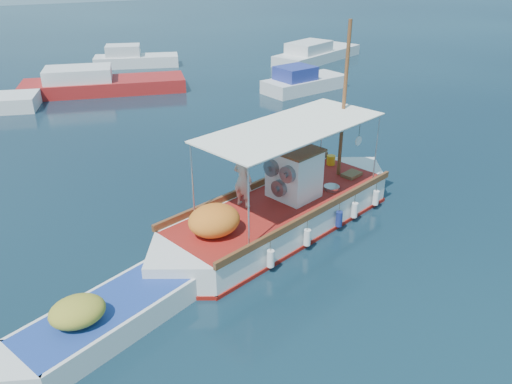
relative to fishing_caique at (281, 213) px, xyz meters
name	(u,v)px	position (x,y,z in m)	size (l,w,h in m)	color
ground	(274,240)	(-0.54, -0.59, -0.56)	(160.00, 160.00, 0.00)	black
fishing_caique	(281,213)	(0.00, 0.00, 0.00)	(9.87, 5.13, 6.35)	white
dinghy	(108,319)	(-5.92, -2.35, -0.25)	(5.42, 3.28, 1.45)	white
bg_boat_n	(99,85)	(-1.95, 19.65, -0.07)	(10.13, 4.88, 1.80)	#A51D1B
bg_boat_ne	(303,83)	(9.54, 14.40, -0.07)	(5.77, 3.19, 1.80)	silver
bg_boat_e	(316,55)	(15.28, 21.88, -0.07)	(9.07, 5.92, 1.80)	silver
bg_boat_far_n	(134,60)	(1.85, 26.27, -0.07)	(6.48, 3.66, 1.80)	silver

